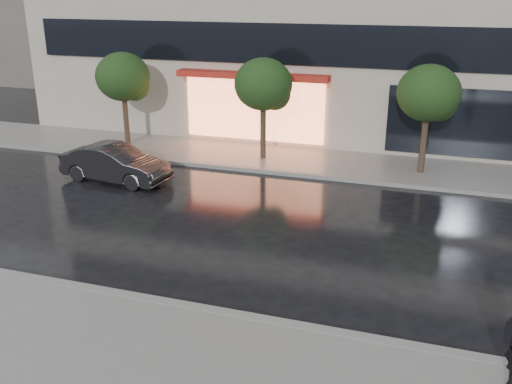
% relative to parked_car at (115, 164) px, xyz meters
% --- Properties ---
extents(ground, '(120.00, 120.00, 0.00)m').
position_rel_parked_car_xyz_m(ground, '(7.16, -6.00, -0.65)').
color(ground, black).
rests_on(ground, ground).
extents(sidewalk_far, '(60.00, 3.50, 0.12)m').
position_rel_parked_car_xyz_m(sidewalk_far, '(7.16, 4.25, -0.59)').
color(sidewalk_far, slate).
rests_on(sidewalk_far, ground).
extents(curb_near, '(60.00, 0.25, 0.14)m').
position_rel_parked_car_xyz_m(curb_near, '(7.16, -7.00, -0.58)').
color(curb_near, gray).
rests_on(curb_near, ground).
extents(curb_far, '(60.00, 0.25, 0.14)m').
position_rel_parked_car_xyz_m(curb_far, '(7.16, 2.50, -0.58)').
color(curb_far, gray).
rests_on(curb_far, ground).
extents(tree_far_west, '(2.20, 2.20, 3.99)m').
position_rel_parked_car_xyz_m(tree_far_west, '(-1.78, 4.03, 2.28)').
color(tree_far_west, '#33261C').
rests_on(tree_far_west, ground).
extents(tree_mid_west, '(2.20, 2.20, 3.99)m').
position_rel_parked_car_xyz_m(tree_mid_west, '(4.22, 4.03, 2.28)').
color(tree_mid_west, '#33261C').
rests_on(tree_mid_west, ground).
extents(tree_mid_east, '(2.20, 2.20, 3.99)m').
position_rel_parked_car_xyz_m(tree_mid_east, '(10.22, 4.03, 2.28)').
color(tree_mid_east, '#33261C').
rests_on(tree_mid_east, ground).
extents(parked_car, '(4.04, 1.78, 1.29)m').
position_rel_parked_car_xyz_m(parked_car, '(0.00, 0.00, 0.00)').
color(parked_car, black).
rests_on(parked_car, ground).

